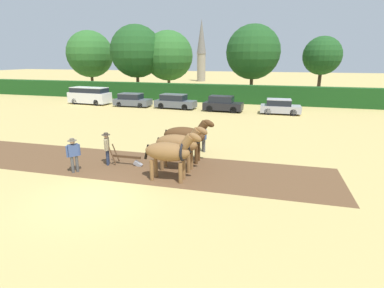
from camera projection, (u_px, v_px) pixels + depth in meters
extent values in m
plane|color=tan|center=(91.00, 198.00, 11.94)|extent=(240.00, 240.00, 0.00)
cube|color=brown|center=(116.00, 164.00, 15.79)|extent=(22.38, 4.93, 0.01)
cube|color=#194719|center=(222.00, 94.00, 37.52)|extent=(74.92, 1.51, 2.21)
cylinder|color=#4C3823|center=(92.00, 79.00, 49.45)|extent=(0.44, 0.44, 4.00)
sphere|color=#2D6628|center=(90.00, 54.00, 48.34)|extent=(7.35, 7.35, 7.35)
cylinder|color=#4C3823|center=(138.00, 81.00, 44.71)|extent=(0.44, 0.44, 4.27)
sphere|color=#1E4C1E|center=(136.00, 51.00, 43.55)|extent=(7.52, 7.52, 7.52)
cylinder|color=brown|center=(169.00, 82.00, 45.44)|extent=(0.44, 0.44, 3.74)
sphere|color=#2D6628|center=(168.00, 56.00, 44.37)|extent=(7.25, 7.25, 7.25)
cylinder|color=#423323|center=(251.00, 83.00, 40.78)|extent=(0.44, 0.44, 4.20)
sphere|color=#1E4C1E|center=(253.00, 52.00, 39.66)|extent=(7.13, 7.13, 7.13)
cylinder|color=#423323|center=(319.00, 83.00, 39.86)|extent=(0.44, 0.44, 4.35)
sphere|color=#1E4C1E|center=(322.00, 56.00, 38.89)|extent=(4.92, 4.92, 4.92)
cylinder|color=gray|center=(201.00, 68.00, 71.82)|extent=(1.99, 1.99, 6.40)
cone|color=slate|center=(202.00, 36.00, 69.86)|extent=(2.19, 2.19, 7.82)
ellipsoid|color=brown|center=(167.00, 152.00, 13.35)|extent=(2.11, 0.96, 0.85)
cylinder|color=brown|center=(184.00, 169.00, 13.66)|extent=(0.18, 0.18, 0.97)
cylinder|color=brown|center=(180.00, 173.00, 13.20)|extent=(0.18, 0.18, 0.97)
cylinder|color=brown|center=(156.00, 167.00, 13.99)|extent=(0.18, 0.18, 0.97)
cylinder|color=brown|center=(152.00, 170.00, 13.53)|extent=(0.18, 0.18, 0.97)
cylinder|color=brown|center=(186.00, 143.00, 13.01)|extent=(0.78, 0.43, 0.85)
ellipsoid|color=brown|center=(195.00, 137.00, 12.83)|extent=(0.69, 0.28, 0.54)
cube|color=black|center=(190.00, 139.00, 12.92)|extent=(0.40, 0.09, 0.53)
cylinder|color=black|center=(147.00, 152.00, 13.62)|extent=(0.30, 0.13, 0.71)
torus|color=black|center=(183.00, 151.00, 13.16)|extent=(0.13, 0.88, 0.87)
ellipsoid|color=brown|center=(176.00, 144.00, 14.60)|extent=(2.12, 1.03, 0.92)
cylinder|color=brown|center=(191.00, 160.00, 14.93)|extent=(0.18, 0.18, 0.94)
cylinder|color=brown|center=(189.00, 164.00, 14.43)|extent=(0.18, 0.18, 0.94)
cylinder|color=brown|center=(166.00, 158.00, 15.26)|extent=(0.18, 0.18, 0.94)
cylinder|color=brown|center=(162.00, 161.00, 14.77)|extent=(0.18, 0.18, 0.94)
cylinder|color=brown|center=(194.00, 136.00, 14.26)|extent=(0.78, 0.46, 0.84)
ellipsoid|color=brown|center=(202.00, 131.00, 14.10)|extent=(0.69, 0.28, 0.54)
cube|color=black|center=(198.00, 132.00, 14.17)|extent=(0.38, 0.09, 0.50)
cylinder|color=black|center=(157.00, 144.00, 14.87)|extent=(0.30, 0.13, 0.71)
torus|color=black|center=(191.00, 143.00, 14.41)|extent=(0.14, 0.94, 0.93)
ellipsoid|color=#513319|center=(184.00, 136.00, 15.83)|extent=(2.27, 1.02, 0.91)
cylinder|color=#513319|center=(199.00, 152.00, 16.15)|extent=(0.18, 0.18, 1.02)
cylinder|color=#513319|center=(196.00, 155.00, 15.66)|extent=(0.18, 0.18, 1.02)
cylinder|color=#513319|center=(173.00, 150.00, 16.51)|extent=(0.18, 0.18, 1.02)
cylinder|color=#513319|center=(170.00, 152.00, 16.02)|extent=(0.18, 0.18, 1.02)
cylinder|color=#513319|center=(202.00, 128.00, 15.47)|extent=(0.78, 0.45, 0.84)
ellipsoid|color=#513319|center=(209.00, 123.00, 15.31)|extent=(0.69, 0.28, 0.54)
cube|color=black|center=(205.00, 125.00, 15.38)|extent=(0.38, 0.09, 0.51)
cylinder|color=black|center=(165.00, 136.00, 16.12)|extent=(0.30, 0.13, 0.71)
torus|color=black|center=(199.00, 135.00, 15.62)|extent=(0.14, 0.93, 0.93)
cube|color=#4C331E|center=(126.00, 157.00, 15.52)|extent=(1.58, 0.14, 0.12)
cube|color=#939399|center=(138.00, 164.00, 15.46)|extent=(0.49, 0.21, 0.39)
cylinder|color=#4C331E|center=(116.00, 153.00, 15.85)|extent=(0.40, 0.07, 0.96)
cylinder|color=#4C331E|center=(112.00, 155.00, 15.48)|extent=(0.40, 0.07, 0.96)
cylinder|color=#28334C|center=(108.00, 156.00, 15.69)|extent=(0.14, 0.14, 0.83)
cylinder|color=#28334C|center=(107.00, 158.00, 15.48)|extent=(0.14, 0.14, 0.83)
cube|color=tan|center=(107.00, 144.00, 15.39)|extent=(0.38, 0.53, 0.59)
sphere|color=tan|center=(106.00, 136.00, 15.27)|extent=(0.23, 0.23, 0.23)
cylinder|color=tan|center=(107.00, 143.00, 15.67)|extent=(0.09, 0.09, 0.56)
cylinder|color=tan|center=(106.00, 146.00, 15.12)|extent=(0.09, 0.09, 0.56)
cylinder|color=#42382D|center=(106.00, 135.00, 15.25)|extent=(0.43, 0.43, 0.02)
cylinder|color=#42382D|center=(106.00, 134.00, 15.24)|extent=(0.21, 0.21, 0.10)
cylinder|color=#4C4C4C|center=(203.00, 145.00, 17.87)|extent=(0.14, 0.14, 0.81)
cylinder|color=#4C4C4C|center=(204.00, 145.00, 17.67)|extent=(0.14, 0.14, 0.81)
cube|color=#3D5184|center=(204.00, 134.00, 17.58)|extent=(0.42, 0.51, 0.58)
sphere|color=tan|center=(204.00, 127.00, 17.46)|extent=(0.22, 0.22, 0.22)
cylinder|color=#3D5184|center=(202.00, 133.00, 17.84)|extent=(0.09, 0.09, 0.54)
cylinder|color=#3D5184|center=(205.00, 135.00, 17.32)|extent=(0.09, 0.09, 0.54)
cylinder|color=#665B4C|center=(204.00, 126.00, 17.45)|extent=(0.42, 0.42, 0.02)
cylinder|color=#665B4C|center=(204.00, 125.00, 17.43)|extent=(0.21, 0.21, 0.10)
cylinder|color=#4C4C4C|center=(77.00, 164.00, 14.59)|extent=(0.14, 0.14, 0.83)
cylinder|color=#4C4C4C|center=(72.00, 165.00, 14.46)|extent=(0.14, 0.14, 0.83)
cube|color=#3D5184|center=(73.00, 150.00, 14.33)|extent=(0.46, 0.51, 0.59)
sphere|color=tan|center=(72.00, 142.00, 14.21)|extent=(0.23, 0.23, 0.23)
cylinder|color=#3D5184|center=(79.00, 150.00, 14.50)|extent=(0.09, 0.09, 0.55)
cylinder|color=#3D5184|center=(67.00, 152.00, 14.17)|extent=(0.09, 0.09, 0.55)
cylinder|color=#665B4C|center=(72.00, 141.00, 14.20)|extent=(0.43, 0.43, 0.02)
cylinder|color=#665B4C|center=(72.00, 140.00, 14.18)|extent=(0.21, 0.21, 0.10)
cube|color=silver|center=(90.00, 97.00, 36.24)|extent=(5.22, 2.29, 1.21)
cube|color=black|center=(89.00, 90.00, 36.00)|extent=(4.60, 2.05, 0.55)
cube|color=silver|center=(89.00, 88.00, 35.91)|extent=(4.60, 2.05, 0.06)
cylinder|color=black|center=(105.00, 101.00, 36.61)|extent=(0.72, 0.27, 0.71)
cylinder|color=black|center=(96.00, 103.00, 35.07)|extent=(0.72, 0.27, 0.71)
cylinder|color=black|center=(84.00, 100.00, 37.66)|extent=(0.72, 0.27, 0.71)
cylinder|color=black|center=(75.00, 101.00, 36.12)|extent=(0.72, 0.27, 0.71)
cube|color=#565B66|center=(133.00, 102.00, 34.52)|extent=(4.25, 1.84, 0.69)
cube|color=black|center=(131.00, 96.00, 34.40)|extent=(2.55, 1.64, 0.58)
cube|color=#565B66|center=(131.00, 94.00, 34.31)|extent=(2.55, 1.64, 0.06)
cylinder|color=black|center=(146.00, 103.00, 34.96)|extent=(0.60, 0.23, 0.60)
cylinder|color=black|center=(140.00, 105.00, 33.51)|extent=(0.60, 0.23, 0.60)
cylinder|color=black|center=(126.00, 102.00, 35.64)|extent=(0.60, 0.23, 0.60)
cylinder|color=black|center=(119.00, 104.00, 34.19)|extent=(0.60, 0.23, 0.60)
cube|color=#565B66|center=(176.00, 104.00, 33.04)|extent=(4.60, 2.02, 0.73)
cube|color=black|center=(174.00, 97.00, 32.93)|extent=(2.80, 1.73, 0.60)
cube|color=#565B66|center=(174.00, 94.00, 32.84)|extent=(2.80, 1.73, 0.06)
cylinder|color=black|center=(190.00, 105.00, 33.31)|extent=(0.69, 0.27, 0.67)
cylinder|color=black|center=(185.00, 107.00, 31.96)|extent=(0.69, 0.27, 0.67)
cylinder|color=black|center=(167.00, 104.00, 34.24)|extent=(0.69, 0.27, 0.67)
cylinder|color=black|center=(161.00, 106.00, 32.88)|extent=(0.69, 0.27, 0.67)
cube|color=black|center=(223.00, 106.00, 31.30)|extent=(4.10, 1.90, 0.74)
cube|color=black|center=(221.00, 99.00, 31.17)|extent=(2.48, 1.66, 0.62)
cube|color=black|center=(221.00, 96.00, 31.08)|extent=(2.48, 1.66, 0.06)
cylinder|color=black|center=(236.00, 108.00, 31.67)|extent=(0.69, 0.25, 0.68)
cylinder|color=black|center=(233.00, 110.00, 30.28)|extent=(0.69, 0.25, 0.68)
cylinder|color=black|center=(213.00, 106.00, 32.43)|extent=(0.69, 0.25, 0.68)
cylinder|color=black|center=(210.00, 109.00, 31.05)|extent=(0.69, 0.25, 0.68)
cube|color=#A8A8B2|center=(280.00, 109.00, 29.83)|extent=(3.92, 1.94, 0.68)
cube|color=black|center=(279.00, 102.00, 29.70)|extent=(2.36, 1.71, 0.56)
cube|color=#A8A8B2|center=(279.00, 99.00, 29.62)|extent=(2.36, 1.71, 0.06)
cylinder|color=black|center=(292.00, 110.00, 30.34)|extent=(0.66, 0.24, 0.66)
cylinder|color=black|center=(293.00, 113.00, 28.83)|extent=(0.66, 0.24, 0.66)
cylinder|color=black|center=(268.00, 109.00, 30.93)|extent=(0.66, 0.24, 0.66)
cylinder|color=black|center=(268.00, 111.00, 29.42)|extent=(0.66, 0.24, 0.66)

